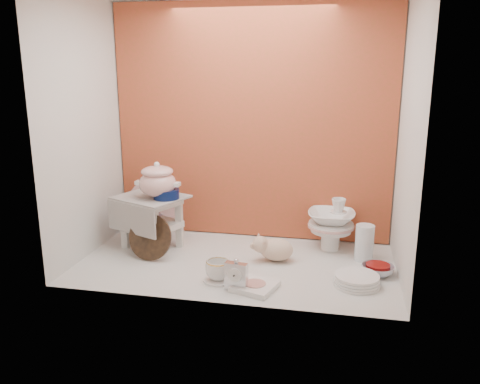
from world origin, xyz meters
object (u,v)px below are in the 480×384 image
object	(u,v)px
step_stool	(152,222)
porcelain_tower	(331,224)
dinner_plate_stack	(357,280)
crystal_bowl	(378,270)
blue_white_vase	(152,222)
mantel_clock	(236,275)
gold_rim_teacup	(218,270)
floral_platter	(155,206)
plush_pig	(276,249)
soup_tureen	(157,180)

from	to	relation	value
step_stool	porcelain_tower	size ratio (longest dim) A/B	1.18
dinner_plate_stack	crystal_bowl	bearing A→B (deg)	54.18
blue_white_vase	mantel_clock	bearing A→B (deg)	-41.77
blue_white_vase	gold_rim_teacup	distance (m)	0.77
porcelain_tower	blue_white_vase	bearing A→B (deg)	-176.16
floral_platter	porcelain_tower	xyz separation A→B (m)	(1.18, -0.09, -0.02)
step_stool	floral_platter	distance (m)	0.30
step_stool	plush_pig	distance (m)	0.80
floral_platter	gold_rim_teacup	bearing A→B (deg)	-48.37
plush_pig	porcelain_tower	size ratio (longest dim) A/B	0.75
plush_pig	dinner_plate_stack	distance (m)	0.52
mantel_clock	step_stool	bearing A→B (deg)	151.68
soup_tureen	plush_pig	xyz separation A→B (m)	(0.73, -0.04, -0.37)
mantel_clock	plush_pig	xyz separation A→B (m)	(0.15, 0.42, -0.01)
step_stool	porcelain_tower	world-z (taller)	step_stool
plush_pig	gold_rim_teacup	size ratio (longest dim) A/B	1.86
mantel_clock	dinner_plate_stack	size ratio (longest dim) A/B	0.70
gold_rim_teacup	dinner_plate_stack	size ratio (longest dim) A/B	0.56
crystal_bowl	soup_tureen	bearing A→B (deg)	174.41
crystal_bowl	step_stool	bearing A→B (deg)	173.62
blue_white_vase	dinner_plate_stack	bearing A→B (deg)	-18.47
plush_pig	crystal_bowl	world-z (taller)	plush_pig
step_stool	crystal_bowl	xyz separation A→B (m)	(1.36, -0.15, -0.14)
plush_pig	dinner_plate_stack	bearing A→B (deg)	-21.80
plush_pig	blue_white_vase	bearing A→B (deg)	173.79
blue_white_vase	crystal_bowl	size ratio (longest dim) A/B	1.44
crystal_bowl	porcelain_tower	xyz separation A→B (m)	(-0.27, 0.35, 0.14)
floral_platter	crystal_bowl	world-z (taller)	floral_platter
gold_rim_teacup	crystal_bowl	world-z (taller)	gold_rim_teacup
soup_tureen	porcelain_tower	distance (m)	1.09
step_stool	blue_white_vase	world-z (taller)	step_stool
plush_pig	gold_rim_teacup	bearing A→B (deg)	-121.94
blue_white_vase	mantel_clock	xyz separation A→B (m)	(0.68, -0.61, -0.04)
dinner_plate_stack	gold_rim_teacup	bearing A→B (deg)	-172.67
blue_white_vase	gold_rim_teacup	xyz separation A→B (m)	(0.57, -0.52, -0.06)
blue_white_vase	plush_pig	bearing A→B (deg)	-12.63
porcelain_tower	mantel_clock	bearing A→B (deg)	-123.29
soup_tureen	crystal_bowl	xyz separation A→B (m)	(1.30, -0.13, -0.42)
mantel_clock	plush_pig	distance (m)	0.45
step_stool	gold_rim_teacup	distance (m)	0.67
step_stool	soup_tureen	bearing A→B (deg)	0.30
gold_rim_teacup	crystal_bowl	size ratio (longest dim) A/B	0.76
step_stool	porcelain_tower	bearing A→B (deg)	33.33
dinner_plate_stack	porcelain_tower	bearing A→B (deg)	106.55
soup_tureen	step_stool	bearing A→B (deg)	157.09
porcelain_tower	dinner_plate_stack	bearing A→B (deg)	-73.45
blue_white_vase	crystal_bowl	bearing A→B (deg)	-10.91
blue_white_vase	porcelain_tower	xyz separation A→B (m)	(1.14, 0.08, 0.04)
floral_platter	porcelain_tower	world-z (taller)	floral_platter
floral_platter	gold_rim_teacup	xyz separation A→B (m)	(0.62, -0.69, -0.12)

